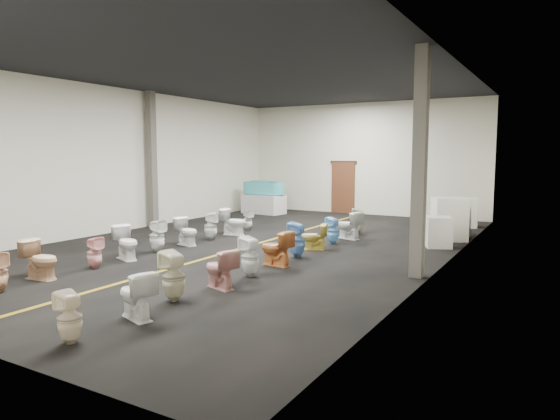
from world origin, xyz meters
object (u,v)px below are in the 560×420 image
at_px(appliance_crate_c, 456,221).
at_px(bathtub, 264,188).
at_px(appliance_crate_a, 438,232).
at_px(toilet_left_8, 234,222).
at_px(toilet_right_4, 250,257).
at_px(toilet_right_7, 314,237).
at_px(toilet_left_2, 41,259).
at_px(toilet_right_3, 220,269).
at_px(display_table, 264,204).
at_px(toilet_left_5, 157,236).
at_px(toilet_left_3, 94,253).
at_px(toilet_left_6, 187,231).
at_px(toilet_right_1, 136,295).
at_px(toilet_right_10, 358,221).
at_px(toilet_left_4, 127,243).
at_px(appliance_crate_d, 467,213).
at_px(appliance_crate_b, 449,219).
at_px(toilet_right_8, 333,231).
at_px(toilet_right_9, 349,225).
at_px(toilet_left_9, 248,220).
at_px(toilet_right_0, 70,318).
at_px(toilet_right_6, 297,240).
at_px(toilet_right_5, 276,248).
at_px(toilet_left_7, 211,226).
at_px(toilet_right_2, 174,276).

bearing_deg(appliance_crate_c, bathtub, 166.92).
height_order(appliance_crate_a, toilet_left_8, appliance_crate_a).
height_order(toilet_right_4, toilet_right_7, toilet_right_4).
relative_size(toilet_left_2, toilet_right_3, 1.07).
bearing_deg(toilet_right_7, display_table, -156.83).
bearing_deg(toilet_right_3, appliance_crate_a, 176.55).
height_order(bathtub, toilet_left_5, bathtub).
height_order(toilet_left_3, toilet_left_6, toilet_left_6).
height_order(appliance_crate_a, toilet_right_4, toilet_right_4).
bearing_deg(toilet_right_1, toilet_right_10, -160.90).
height_order(toilet_left_4, toilet_right_7, toilet_left_4).
xyz_separation_m(appliance_crate_d, toilet_right_3, (-2.53, -10.37, -0.12)).
bearing_deg(appliance_crate_d, appliance_crate_a, -90.00).
relative_size(appliance_crate_b, toilet_right_8, 1.64).
bearing_deg(toilet_right_9, toilet_right_4, 20.88).
xyz_separation_m(toilet_left_3, toilet_right_9, (3.27, 6.23, 0.06)).
bearing_deg(toilet_left_9, toilet_right_0, -144.61).
relative_size(toilet_left_3, toilet_right_4, 0.85).
height_order(bathtub, appliance_crate_c, bathtub).
xyz_separation_m(display_table, toilet_right_9, (5.44, -4.12, 0.01)).
bearing_deg(appliance_crate_d, toilet_right_6, -109.75).
height_order(toilet_left_9, toilet_right_5, toilet_right_5).
bearing_deg(toilet_right_6, bathtub, -143.77).
bearing_deg(toilet_right_1, toilet_right_6, -161.18).
relative_size(appliance_crate_c, toilet_right_9, 1.09).
distance_m(appliance_crate_a, appliance_crate_b, 1.34).
bearing_deg(toilet_left_4, toilet_left_8, 18.33).
bearing_deg(toilet_right_6, toilet_right_1, -0.49).
height_order(appliance_crate_d, toilet_right_4, appliance_crate_d).
height_order(display_table, toilet_left_5, toilet_left_5).
bearing_deg(toilet_right_4, appliance_crate_b, 171.94).
relative_size(bathtub, toilet_right_6, 2.21).
bearing_deg(toilet_right_4, toilet_right_8, -165.65).
distance_m(toilet_right_8, toilet_right_9, 0.96).
relative_size(toilet_left_8, toilet_right_3, 1.09).
xyz_separation_m(toilet_left_7, toilet_left_9, (-0.09, 2.03, -0.06)).
bearing_deg(toilet_right_0, toilet_left_3, -124.61).
bearing_deg(appliance_crate_b, toilet_right_10, -174.72).
bearing_deg(toilet_right_2, toilet_right_9, -169.71).
xyz_separation_m(appliance_crate_d, toilet_right_5, (-2.59, -8.25, -0.10)).
height_order(appliance_crate_b, toilet_right_1, appliance_crate_b).
relative_size(appliance_crate_c, toilet_right_2, 1.03).
bearing_deg(toilet_right_8, appliance_crate_c, 158.55).
distance_m(toilet_left_5, toilet_right_5, 3.35).
distance_m(display_table, bathtub, 0.68).
bearing_deg(toilet_left_9, toilet_left_7, -162.18).
bearing_deg(toilet_left_8, toilet_right_10, -64.94).
relative_size(display_table, toilet_left_4, 2.21).
distance_m(appliance_crate_d, toilet_right_6, 7.69).
bearing_deg(toilet_right_10, toilet_right_3, -17.14).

